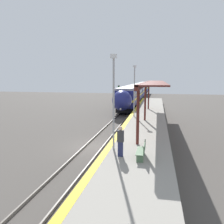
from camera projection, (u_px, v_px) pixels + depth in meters
ground_plane at (95, 147)px, 17.33m from camera, size 120.00×120.00×0.00m
rail_left at (86, 145)px, 17.47m from camera, size 0.08×90.00×0.15m
rail_right at (103, 146)px, 17.18m from camera, size 0.08×90.00×0.15m
train at (139, 90)px, 56.95m from camera, size 2.89×58.66×3.89m
platform_right at (141, 143)px, 16.52m from camera, size 4.08×64.00×1.05m
platform_bench at (142, 150)px, 11.85m from camera, size 0.44×1.52×0.89m
person_waiting at (120, 141)px, 12.15m from camera, size 0.36×0.23×1.72m
railway_signal at (119, 94)px, 38.49m from camera, size 0.28×0.28×4.08m
lamppost_near at (114, 96)px, 13.10m from camera, size 0.36×0.20×5.74m
lamppost_mid at (134, 88)px, 24.63m from camera, size 0.36×0.20×5.74m
station_canopy at (151, 84)px, 22.04m from camera, size 2.02×19.97×3.97m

